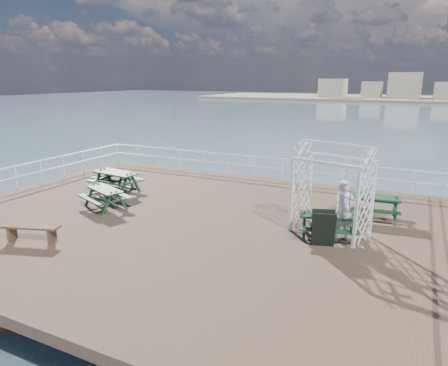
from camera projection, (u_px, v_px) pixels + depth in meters
ground at (184, 221)px, 14.50m from camera, size 18.00×14.00×0.30m
sea_backdrop at (440, 96)px, 125.96m from camera, size 300.00×300.00×9.20m
railing at (214, 178)px, 16.50m from camera, size 17.77×13.76×1.10m
picnic_table_a at (114, 175)px, 18.60m from camera, size 1.83×1.54×0.82m
picnic_table_b at (116, 177)px, 17.66m from camera, size 2.22×1.87×0.99m
picnic_table_c at (371, 202)px, 14.28m from camera, size 2.05×1.72×0.93m
picnic_table_d at (105, 194)px, 15.43m from camera, size 2.19×2.00×0.87m
picnic_table_e at (328, 221)px, 12.51m from camera, size 2.07×1.82×0.86m
flat_bench_far at (31, 229)px, 12.26m from camera, size 1.82×0.95×0.51m
trellis_arbor at (331, 194)px, 12.65m from camera, size 2.64×1.86×2.97m
sandwich_board at (323, 229)px, 11.88m from camera, size 0.79×0.68×1.10m
person at (344, 211)px, 12.18m from camera, size 0.83×0.78×1.91m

